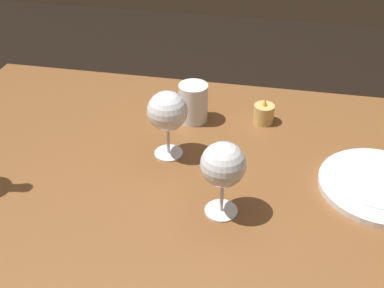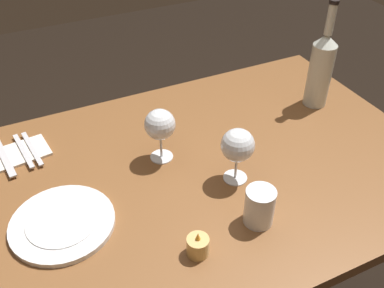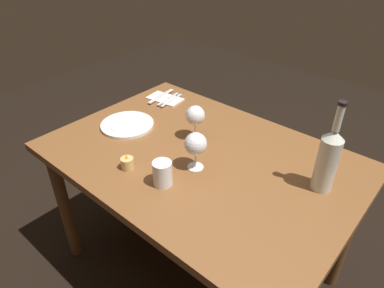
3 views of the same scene
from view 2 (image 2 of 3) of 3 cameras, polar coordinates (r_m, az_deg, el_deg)
name	(u,v)px [view 2 (image 2 of 3)]	position (r m, az deg, el deg)	size (l,w,h in m)	color
dining_table	(207,188)	(1.31, 1.95, -5.76)	(1.30, 0.90, 0.74)	brown
wine_glass_left	(238,146)	(1.14, 5.95, -0.26)	(0.09, 0.09, 0.16)	white
wine_glass_right	(160,125)	(1.21, -4.18, 2.43)	(0.09, 0.09, 0.16)	white
wine_bottle	(321,68)	(1.50, 16.37, 9.42)	(0.08, 0.08, 0.36)	silver
water_tumbler	(259,208)	(1.08, 8.71, -8.24)	(0.07, 0.07, 0.10)	white
votive_candle	(198,246)	(1.02, 0.76, -13.14)	(0.05, 0.05, 0.07)	#DBB266
dinner_plate	(62,223)	(1.13, -16.46, -9.79)	(0.25, 0.25, 0.02)	white
folded_napkin	(15,155)	(1.38, -21.97, -1.31)	(0.20, 0.13, 0.01)	silver
fork_inner	(23,151)	(1.38, -21.03, -0.83)	(0.04, 0.18, 0.00)	silver
fork_outer	(32,148)	(1.38, -20.02, -0.55)	(0.04, 0.18, 0.00)	silver
table_knife	(4,156)	(1.38, -23.24, -1.44)	(0.05, 0.21, 0.00)	silver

